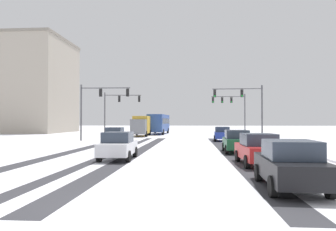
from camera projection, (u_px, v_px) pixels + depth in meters
The scene contains 19 objects.
ground_plane at pixel (108, 204), 8.56m from camera, with size 300.00×300.00×0.00m, color white.
wheel_track_left_lane at pixel (141, 150), 24.28m from camera, with size 1.04×34.41×0.01m, color #38383D.
wheel_track_right_lane at pixel (79, 150), 24.65m from camera, with size 1.07×34.41×0.01m, color #38383D.
wheel_track_center at pixel (120, 150), 24.41m from camera, with size 0.73×34.41×0.01m, color #38383D.
wheel_track_oncoming at pixel (226, 151), 23.79m from camera, with size 1.05×34.41×0.01m, color #38383D.
sidewalk_kerb_right at pixel (332, 153), 21.71m from camera, with size 4.00×34.41×0.12m, color white.
traffic_signal_near_right at pixel (244, 101), 37.27m from camera, with size 5.89×0.51×6.50m.
traffic_signal_far_right at pixel (231, 105), 49.11m from camera, with size 5.28×0.47×6.50m.
traffic_signal_near_left at pixel (98, 101), 36.55m from camera, with size 5.83×0.48×6.50m.
traffic_signal_far_left at pixel (117, 105), 46.64m from camera, with size 5.44×0.76×6.50m.
car_blue_lead at pixel (222, 134), 35.79m from camera, with size 2.00×4.18×1.62m.
car_grey_second at pixel (115, 135), 32.36m from camera, with size 1.91×4.14×1.62m.
car_dark_green_third at pixel (237, 141), 22.55m from camera, with size 1.92×4.14×1.62m.
car_white_fourth at pixel (118, 146), 18.52m from camera, with size 1.93×4.15×1.62m.
car_red_fifth at pixel (258, 149), 16.17m from camera, with size 1.93×4.15×1.62m.
car_black_sixth at pixel (290, 164), 10.45m from camera, with size 1.96×4.17×1.62m.
bus_oncoming at pixel (159, 123), 55.37m from camera, with size 2.96×11.08×3.38m.
box_truck_delivery at pixel (141, 125), 47.39m from camera, with size 2.44×7.45×3.02m.
office_building_far_left_block at pixel (17, 86), 63.47m from camera, with size 20.53×15.80×18.63m.
Camera 1 is at (2.28, -8.46, 2.25)m, focal length 33.73 mm.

